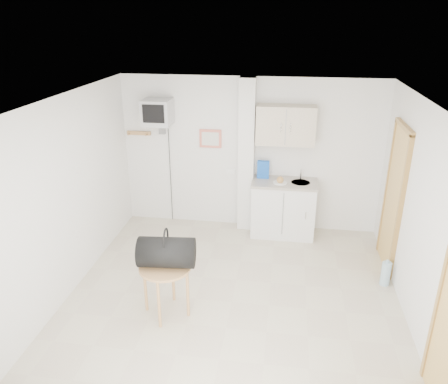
# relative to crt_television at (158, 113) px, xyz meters

# --- Properties ---
(ground) EXTENTS (4.50, 4.50, 0.00)m
(ground) POSITION_rel_crt_television_xyz_m (1.45, -2.02, -1.94)
(ground) COLOR #C1B79B
(ground) RESTS_ON ground
(room_envelope) EXTENTS (4.24, 4.54, 2.55)m
(room_envelope) POSITION_rel_crt_television_xyz_m (1.69, -1.93, -0.40)
(room_envelope) COLOR white
(room_envelope) RESTS_ON ground
(kitchenette) EXTENTS (1.03, 0.58, 2.10)m
(kitchenette) POSITION_rel_crt_television_xyz_m (2.02, -0.02, -1.13)
(kitchenette) COLOR silver
(kitchenette) RESTS_ON ground
(crt_television) EXTENTS (0.44, 0.45, 2.15)m
(crt_television) POSITION_rel_crt_television_xyz_m (0.00, 0.00, 0.00)
(crt_television) COLOR slate
(crt_television) RESTS_ON ground
(round_table) EXTENTS (0.61, 0.61, 0.66)m
(round_table) POSITION_rel_crt_television_xyz_m (0.70, -2.34, -1.37)
(round_table) COLOR #BD8447
(round_table) RESTS_ON ground
(duffel_bag) EXTENTS (0.68, 0.42, 0.48)m
(duffel_bag) POSITION_rel_crt_television_xyz_m (0.73, -2.33, -1.10)
(duffel_bag) COLOR black
(duffel_bag) RESTS_ON round_table
(water_bottle) EXTENTS (0.12, 0.12, 0.37)m
(water_bottle) POSITION_rel_crt_television_xyz_m (3.43, -1.33, -1.77)
(water_bottle) COLOR #97BAC8
(water_bottle) RESTS_ON ground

